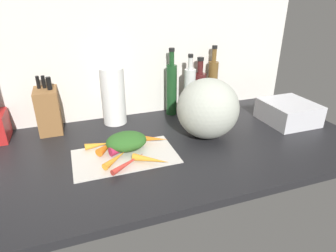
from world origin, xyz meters
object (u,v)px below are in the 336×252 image
Objects in this scene: carrot_1 at (129,162)px; carrot_4 at (108,146)px; bottle_2 at (199,90)px; bottle_3 at (212,83)px; carrot_0 at (148,139)px; cutting_board at (125,156)px; carrot_6 at (98,145)px; carrot_2 at (115,159)px; paper_towel_roll at (113,96)px; carrot_3 at (125,147)px; bottle_1 at (190,91)px; winter_squash at (208,109)px; carrot_5 at (151,160)px; knife_block at (48,110)px; bottle_0 at (172,88)px; dish_rack at (288,112)px.

carrot_4 is (-5.53, 14.06, 0.57)cm from carrot_1.
bottle_2 is 8.74cm from bottle_3.
carrot_0 is at bearing 51.69° from carrot_1.
cutting_board is 7.64cm from carrot_1.
carrot_6 is 0.36× the size of bottle_2.
carrot_2 is (-15.77, -10.79, -0.46)cm from carrot_0.
bottle_3 is at bearing 2.99° from paper_towel_roll.
bottle_1 is (40.01, 28.80, 10.06)cm from carrot_3.
winter_squash is at bearing -120.60° from bottle_3.
paper_towel_roll reaches higher than carrot_5.
carrot_2 is at bearing -59.87° from knife_block.
bottle_1 is (40.52, 39.15, 10.80)cm from carrot_1.
paper_towel_roll is at bearing 97.40° from carrot_5.
paper_towel_roll is at bearing 65.39° from carrot_6.
bottle_2 is (45.57, 1.62, -2.34)cm from paper_towel_roll.
carrot_0 reaches higher than carrot_5.
knife_block is at bearing 130.31° from carrot_3.
bottle_0 is at bearing 37.56° from carrot_4.
bottle_2 is at bearing 36.75° from cutting_board.
carrot_2 is 55.04cm from bottle_0.
bottle_0 is at bearing 150.06° from dish_rack.
winter_squash is at bearing 8.85° from cutting_board.
winter_squash is at bearing 12.92° from carrot_2.
paper_towel_roll is at bearing -177.20° from bottle_0.
winter_squash is at bearing -24.38° from knife_block.
knife_block is (-17.93, 25.82, 8.03)cm from carrot_6.
bottle_2 reaches higher than winter_squash.
bottle_1 is 16.57cm from bottle_3.
cutting_board is at bearing -143.25° from bottle_2.
knife_block is (-26.94, 35.21, 9.73)cm from cutting_board.
carrot_4 is 1.15× the size of carrot_6.
bottle_0 is at bearing 47.14° from carrot_2.
carrot_2 is at bearing -132.86° from bottle_0.
carrot_4 is 0.42× the size of bottle_2.
carrot_2 is at bearing -141.68° from bottle_1.
cutting_board is at bearing -142.00° from bottle_1.
carrot_0 is 1.37× the size of carrot_4.
carrot_1 is at bearing -135.99° from bottle_1.
winter_squash is 45.35cm from dish_rack.
carrot_2 is 1.20× the size of carrot_6.
carrot_3 is at bearing -34.48° from carrot_6.
carrot_5 is at bearing -82.60° from paper_towel_roll.
bottle_1 is at bearing -161.24° from bottle_3.
carrot_5 is 67.48cm from bottle_3.
carrot_6 is at bearing -55.22° from knife_block.
carrot_2 is 0.40× the size of bottle_1.
carrot_3 is at bearing 87.14° from carrot_1.
carrot_6 reaches higher than carrot_1.
bottle_3 is at bearing 59.40° from winter_squash.
paper_towel_roll reaches higher than carrot_1.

